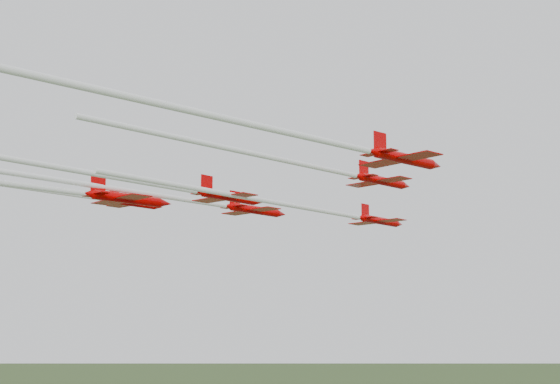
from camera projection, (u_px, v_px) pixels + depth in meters
The scene contains 6 objects.
jet_lead at pixel (322, 211), 106.21m from camera, with size 12.40×56.06×2.65m.
jet_row2_left at pixel (170, 197), 102.82m from camera, with size 15.33×62.85×2.90m.
jet_row2_right at pixel (323, 169), 89.38m from camera, with size 13.40×47.78×2.55m.
jet_row3_left at pixel (74, 195), 107.81m from camera, with size 10.78×45.01×2.44m.
jet_row3_mid at pixel (170, 187), 89.36m from camera, with size 10.85×45.64×2.71m.
jet_row3_right at pixel (300, 135), 72.58m from camera, with size 19.13×59.98×2.79m.
Camera 1 is at (53.99, -79.99, 43.40)m, focal length 50.00 mm.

